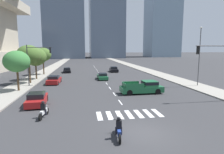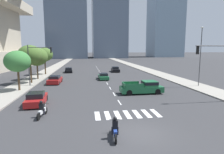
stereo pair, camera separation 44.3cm
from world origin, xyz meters
name	(u,v)px [view 2 (the right image)]	position (x,y,z in m)	size (l,w,h in m)	color
ground_plane	(139,133)	(0.00, 0.00, 0.00)	(800.00, 800.00, 0.00)	#333335
sidewalk_east	(160,74)	(13.80, 30.00, 0.07)	(4.00, 260.00, 0.15)	gray
sidewalk_west	(38,77)	(-13.80, 30.00, 0.07)	(4.00, 260.00, 0.15)	gray
crosswalk_near	(127,114)	(0.00, 3.91, 0.00)	(5.85, 2.27, 0.01)	silver
lane_divider_center	(101,75)	(0.00, 31.91, 0.00)	(0.14, 50.00, 0.01)	silver
motorcycle_lead	(42,110)	(-7.49, 4.29, 0.58)	(0.72, 2.15, 1.49)	black
motorcycle_trailing	(115,129)	(-1.81, -0.48, 0.58)	(0.70, 2.23, 1.49)	black
pickup_truck	(143,87)	(3.94, 11.76, 0.81)	(5.68, 2.23, 1.67)	#1E6038
sedan_red_0	(55,80)	(-9.00, 21.36, 0.62)	(2.09, 4.68, 1.35)	maroon
sedan_green_1	(103,76)	(-0.22, 24.80, 0.57)	(1.88, 4.55, 1.23)	#1E6038
sedan_black_2	(69,70)	(-8.05, 37.53, 0.58)	(2.14, 4.45, 1.25)	black
sedan_black_3	(115,69)	(4.14, 37.25, 0.62)	(2.08, 4.82, 1.34)	black
sedan_red_4	(36,99)	(-8.93, 8.36, 0.61)	(2.20, 4.37, 1.33)	maroon
traffic_signal_near	(221,61)	(11.14, 6.71, 4.60)	(5.21, 0.28, 6.47)	#333335
traffic_signal_far	(37,58)	(-11.29, 19.33, 4.49)	(4.06, 0.28, 6.43)	#333335
street_lamp_east	(201,53)	(14.10, 15.22, 5.33)	(0.50, 0.24, 9.13)	#3F3F42
street_tree_nearest	(17,61)	(-13.00, 15.56, 4.21)	(3.49, 3.49, 5.56)	#4C3823
street_tree_second	(30,55)	(-13.00, 21.71, 4.91)	(3.95, 3.95, 6.46)	#4C3823
street_tree_third	(37,57)	(-13.00, 26.24, 4.46)	(4.14, 4.14, 6.08)	#4C3823
street_tree_fourth	(45,55)	(-13.00, 33.54, 4.70)	(3.70, 3.70, 6.14)	#4C3823
office_tower_right_skyline	(166,4)	(61.38, 139.50, 42.29)	(24.40, 22.33, 95.87)	#7A93A8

